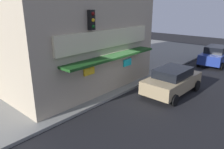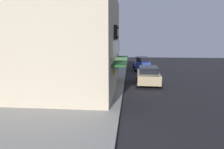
{
  "view_description": "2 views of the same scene",
  "coord_description": "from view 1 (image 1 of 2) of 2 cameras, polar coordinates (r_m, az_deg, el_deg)",
  "views": [
    {
      "loc": [
        -9.22,
        -7.26,
        5.04
      ],
      "look_at": [
        0.17,
        1.03,
        0.98
      ],
      "focal_mm": 34.03,
      "sensor_mm": 36.0,
      "label": 1
    },
    {
      "loc": [
        -15.63,
        -0.52,
        3.98
      ],
      "look_at": [
        0.66,
        0.97,
        1.08
      ],
      "focal_mm": 32.57,
      "sensor_mm": 36.0,
      "label": 2
    }
  ],
  "objects": [
    {
      "name": "sidewalk",
      "position": [
        16.19,
        -11.25,
        -0.26
      ],
      "size": [
        38.13,
        10.18,
        0.15
      ],
      "primitive_type": "cube",
      "color": "gray",
      "rests_on": "ground_plane"
    },
    {
      "name": "parked_car_blue",
      "position": [
        21.02,
        26.04,
        4.66
      ],
      "size": [
        4.24,
        2.16,
        1.69
      ],
      "color": "navy",
      "rests_on": "ground_plane"
    },
    {
      "name": "ground_plane",
      "position": [
        12.77,
        2.97,
        -5.32
      ],
      "size": [
        57.19,
        57.19,
        0.0
      ],
      "primitive_type": "plane",
      "color": "black"
    },
    {
      "name": "traffic_light",
      "position": [
        10.89,
        -6.03,
        8.7
      ],
      "size": [
        0.32,
        0.58,
        4.92
      ],
      "color": "black",
      "rests_on": "sidewalk"
    },
    {
      "name": "pedestrian",
      "position": [
        17.16,
        8.9,
        4.51
      ],
      "size": [
        0.6,
        0.44,
        1.74
      ],
      "color": "brown",
      "rests_on": "sidewalk"
    },
    {
      "name": "trash_can",
      "position": [
        11.1,
        -14.92,
        -6.35
      ],
      "size": [
        0.59,
        0.59,
        0.87
      ],
      "primitive_type": "cylinder",
      "color": "#2D2D2D",
      "rests_on": "sidewalk"
    },
    {
      "name": "potted_plant_by_doorway",
      "position": [
        12.53,
        -11.28,
        -2.56
      ],
      "size": [
        0.6,
        0.6,
        0.98
      ],
      "color": "#59595B",
      "rests_on": "sidewalk"
    },
    {
      "name": "corner_building",
      "position": [
        15.13,
        -14.36,
        11.99
      ],
      "size": [
        9.14,
        10.01,
        6.92
      ],
      "color": "tan",
      "rests_on": "sidewalk"
    },
    {
      "name": "parked_car_tan",
      "position": [
        13.12,
        15.89,
        -1.55
      ],
      "size": [
        4.23,
        2.18,
        1.57
      ],
      "color": "#9E8966",
      "rests_on": "ground_plane"
    },
    {
      "name": "potted_plant_by_window",
      "position": [
        12.85,
        -4.95,
        -1.6
      ],
      "size": [
        0.66,
        0.66,
        1.04
      ],
      "color": "gray",
      "rests_on": "sidewalk"
    },
    {
      "name": "fire_hydrant",
      "position": [
        14.47,
        3.41,
        -0.04
      ],
      "size": [
        0.49,
        0.25,
        0.88
      ],
      "color": "red",
      "rests_on": "sidewalk"
    }
  ]
}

